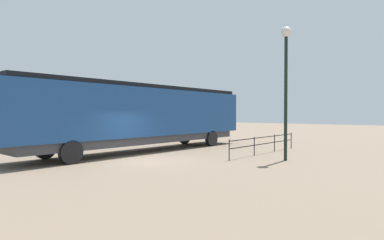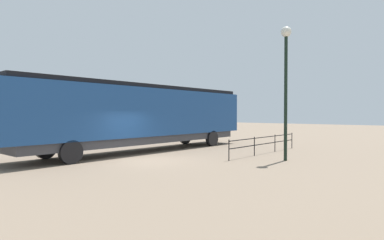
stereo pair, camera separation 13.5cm
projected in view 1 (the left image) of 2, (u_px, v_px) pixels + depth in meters
name	position (u px, v px, depth m)	size (l,w,h in m)	color
ground_plane	(147.00, 161.00, 15.61)	(120.00, 120.00, 0.00)	#84705B
locomotive	(149.00, 114.00, 19.83)	(2.87, 16.68, 4.02)	navy
lamp_post	(286.00, 68.00, 15.61)	(0.51, 0.51, 6.56)	black
platform_fence	(265.00, 142.00, 18.46)	(0.05, 7.46, 1.04)	black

